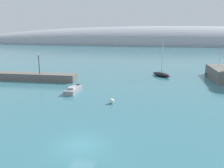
% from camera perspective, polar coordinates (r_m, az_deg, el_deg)
% --- Properties ---
extents(water, '(600.00, 600.00, 0.00)m').
position_cam_1_polar(water, '(22.63, -8.19, -15.49)').
color(water, '#38727F').
rests_on(water, ground).
extents(breakwater_rocks, '(24.95, 4.16, 1.65)m').
position_cam_1_polar(breakwater_rocks, '(55.23, -21.91, 1.86)').
color(breakwater_rocks, '#66605B').
rests_on(breakwater_rocks, ground).
extents(distant_ridge, '(399.25, 69.32, 33.23)m').
position_cam_1_polar(distant_ridge, '(210.08, 12.19, 10.02)').
color(distant_ridge, '#999EA8').
rests_on(distant_ridge, ground).
extents(sailboat_navy_near_shore, '(6.49, 5.90, 7.18)m').
position_cam_1_polar(sailboat_navy_near_shore, '(60.75, 25.85, 2.10)').
color(sailboat_navy_near_shore, navy).
rests_on(sailboat_navy_near_shore, water).
extents(sailboat_black_mid_mooring, '(5.57, 5.86, 8.87)m').
position_cam_1_polar(sailboat_black_mid_mooring, '(57.04, 12.78, 2.55)').
color(sailboat_black_mid_mooring, black).
rests_on(sailboat_black_mid_mooring, water).
extents(motorboat_grey_foreground, '(1.93, 5.49, 1.19)m').
position_cam_1_polar(motorboat_grey_foreground, '(41.21, -10.12, -1.56)').
color(motorboat_grey_foreground, gray).
rests_on(motorboat_grey_foreground, water).
extents(mooring_buoy_white, '(0.80, 0.80, 0.80)m').
position_cam_1_polar(mooring_buoy_white, '(34.21, -0.13, -4.49)').
color(mooring_buoy_white, silver).
rests_on(mooring_buoy_white, water).
extents(harbor_lamp_post, '(0.36, 0.36, 4.65)m').
position_cam_1_polar(harbor_lamp_post, '(51.93, -18.56, 5.56)').
color(harbor_lamp_post, black).
rests_on(harbor_lamp_post, breakwater_rocks).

